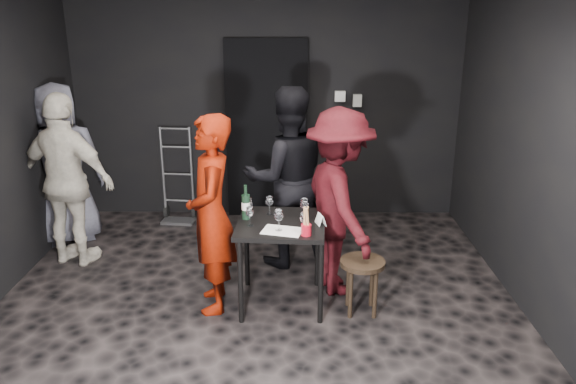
{
  "coord_description": "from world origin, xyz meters",
  "views": [
    {
      "loc": [
        0.31,
        -4.03,
        2.46
      ],
      "look_at": [
        0.27,
        0.25,
        1.02
      ],
      "focal_mm": 35.0,
      "sensor_mm": 36.0,
      "label": 1
    }
  ],
  "objects_px": {
    "stool": "(362,270)",
    "woman_black": "(287,163)",
    "bystander_cream": "(66,170)",
    "bystander_grey": "(61,153)",
    "tasting_table": "(281,233)",
    "server_red": "(211,205)",
    "hand_truck": "(179,203)",
    "breadstick_cup": "(306,222)",
    "wine_bottle": "(246,206)",
    "man_maroon": "(340,193)"
  },
  "relations": [
    {
      "from": "woman_black",
      "to": "bystander_grey",
      "type": "relative_size",
      "value": 1.04
    },
    {
      "from": "server_red",
      "to": "bystander_grey",
      "type": "height_order",
      "value": "bystander_grey"
    },
    {
      "from": "stool",
      "to": "breadstick_cup",
      "type": "bearing_deg",
      "value": -164.47
    },
    {
      "from": "stool",
      "to": "man_maroon",
      "type": "height_order",
      "value": "man_maroon"
    },
    {
      "from": "wine_bottle",
      "to": "stool",
      "type": "bearing_deg",
      "value": -12.75
    },
    {
      "from": "tasting_table",
      "to": "server_red",
      "type": "distance_m",
      "value": 0.63
    },
    {
      "from": "tasting_table",
      "to": "bystander_cream",
      "type": "height_order",
      "value": "bystander_cream"
    },
    {
      "from": "man_maroon",
      "to": "wine_bottle",
      "type": "relative_size",
      "value": 6.17
    },
    {
      "from": "bystander_grey",
      "to": "breadstick_cup",
      "type": "height_order",
      "value": "bystander_grey"
    },
    {
      "from": "stool",
      "to": "bystander_grey",
      "type": "distance_m",
      "value": 3.39
    },
    {
      "from": "hand_truck",
      "to": "stool",
      "type": "relative_size",
      "value": 2.39
    },
    {
      "from": "server_red",
      "to": "woman_black",
      "type": "height_order",
      "value": "woman_black"
    },
    {
      "from": "server_red",
      "to": "man_maroon",
      "type": "bearing_deg",
      "value": 97.62
    },
    {
      "from": "tasting_table",
      "to": "man_maroon",
      "type": "relative_size",
      "value": 0.41
    },
    {
      "from": "server_red",
      "to": "tasting_table",
      "type": "bearing_deg",
      "value": 86.24
    },
    {
      "from": "bystander_grey",
      "to": "wine_bottle",
      "type": "distance_m",
      "value": 2.39
    },
    {
      "from": "man_maroon",
      "to": "bystander_cream",
      "type": "bearing_deg",
      "value": 60.73
    },
    {
      "from": "tasting_table",
      "to": "stool",
      "type": "distance_m",
      "value": 0.74
    },
    {
      "from": "bystander_grey",
      "to": "breadstick_cup",
      "type": "relative_size",
      "value": 7.91
    },
    {
      "from": "tasting_table",
      "to": "bystander_cream",
      "type": "bearing_deg",
      "value": 158.9
    },
    {
      "from": "man_maroon",
      "to": "breadstick_cup",
      "type": "xyz_separation_m",
      "value": [
        -0.3,
        -0.54,
        -0.05
      ]
    },
    {
      "from": "stool",
      "to": "bystander_grey",
      "type": "relative_size",
      "value": 0.24
    },
    {
      "from": "man_maroon",
      "to": "bystander_grey",
      "type": "xyz_separation_m",
      "value": [
        -2.82,
        1.06,
        0.08
      ]
    },
    {
      "from": "server_red",
      "to": "wine_bottle",
      "type": "xyz_separation_m",
      "value": [
        0.27,
        0.12,
        -0.05
      ]
    },
    {
      "from": "woman_black",
      "to": "tasting_table",
      "type": "bearing_deg",
      "value": 74.26
    },
    {
      "from": "hand_truck",
      "to": "wine_bottle",
      "type": "xyz_separation_m",
      "value": [
        0.97,
        -1.88,
        0.65
      ]
    },
    {
      "from": "hand_truck",
      "to": "wine_bottle",
      "type": "distance_m",
      "value": 2.21
    },
    {
      "from": "hand_truck",
      "to": "breadstick_cup",
      "type": "height_order",
      "value": "hand_truck"
    },
    {
      "from": "server_red",
      "to": "wine_bottle",
      "type": "height_order",
      "value": "server_red"
    },
    {
      "from": "woman_black",
      "to": "bystander_grey",
      "type": "height_order",
      "value": "woman_black"
    },
    {
      "from": "man_maroon",
      "to": "bystander_grey",
      "type": "height_order",
      "value": "bystander_grey"
    },
    {
      "from": "server_red",
      "to": "wine_bottle",
      "type": "relative_size",
      "value": 6.2
    },
    {
      "from": "bystander_cream",
      "to": "bystander_grey",
      "type": "bearing_deg",
      "value": -46.85
    },
    {
      "from": "tasting_table",
      "to": "woman_black",
      "type": "relative_size",
      "value": 0.37
    },
    {
      "from": "bystander_cream",
      "to": "tasting_table",
      "type": "bearing_deg",
      "value": 176.09
    },
    {
      "from": "server_red",
      "to": "woman_black",
      "type": "relative_size",
      "value": 0.89
    },
    {
      "from": "tasting_table",
      "to": "wine_bottle",
      "type": "height_order",
      "value": "wine_bottle"
    },
    {
      "from": "stool",
      "to": "bystander_grey",
      "type": "height_order",
      "value": "bystander_grey"
    },
    {
      "from": "stool",
      "to": "woman_black",
      "type": "bearing_deg",
      "value": 122.76
    },
    {
      "from": "wine_bottle",
      "to": "breadstick_cup",
      "type": "bearing_deg",
      "value": -35.11
    },
    {
      "from": "hand_truck",
      "to": "man_maroon",
      "type": "height_order",
      "value": "man_maroon"
    },
    {
      "from": "hand_truck",
      "to": "bystander_grey",
      "type": "xyz_separation_m",
      "value": [
        -1.06,
        -0.62,
        0.78
      ]
    },
    {
      "from": "server_red",
      "to": "breadstick_cup",
      "type": "bearing_deg",
      "value": 64.85
    },
    {
      "from": "tasting_table",
      "to": "bystander_cream",
      "type": "relative_size",
      "value": 0.39
    },
    {
      "from": "tasting_table",
      "to": "bystander_grey",
      "type": "height_order",
      "value": "bystander_grey"
    },
    {
      "from": "hand_truck",
      "to": "stool",
      "type": "height_order",
      "value": "hand_truck"
    },
    {
      "from": "tasting_table",
      "to": "bystander_cream",
      "type": "distance_m",
      "value": 2.24
    },
    {
      "from": "stool",
      "to": "bystander_grey",
      "type": "xyz_separation_m",
      "value": [
        -2.99,
        1.47,
        0.6
      ]
    },
    {
      "from": "woman_black",
      "to": "breadstick_cup",
      "type": "relative_size",
      "value": 8.22
    },
    {
      "from": "man_maroon",
      "to": "breadstick_cup",
      "type": "height_order",
      "value": "man_maroon"
    }
  ]
}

